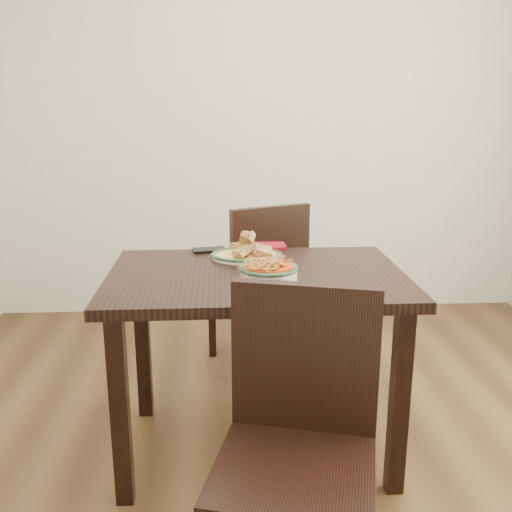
{
  "coord_description": "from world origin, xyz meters",
  "views": [
    {
      "loc": [
        -0.27,
        -1.95,
        1.37
      ],
      "look_at": [
        -0.14,
        0.12,
        0.81
      ],
      "focal_mm": 40.0,
      "sensor_mm": 36.0,
      "label": 1
    }
  ],
  "objects": [
    {
      "name": "napkin",
      "position": [
        -0.05,
        0.49,
        0.76
      ],
      "size": [
        0.14,
        0.12,
        0.01
      ],
      "primitive_type": "cube",
      "rotation": [
        0.0,
        0.0,
        0.01
      ],
      "color": "maroon",
      "rests_on": "dining_table"
    },
    {
      "name": "wall_back",
      "position": [
        0.0,
        1.75,
        1.3
      ],
      "size": [
        3.5,
        0.1,
        2.6
      ],
      "primitive_type": "cube",
      "color": "beige",
      "rests_on": "ground"
    },
    {
      "name": "chair_near",
      "position": [
        -0.06,
        -0.58,
        0.5
      ],
      "size": [
        0.51,
        0.51,
        0.89
      ],
      "rotation": [
        0.0,
        0.0,
        -0.26
      ],
      "color": "black",
      "rests_on": "ground"
    },
    {
      "name": "noodle_bowl",
      "position": [
        -0.1,
        -0.02,
        0.79
      ],
      "size": [
        0.22,
        0.22,
        0.08
      ],
      "color": "beige",
      "rests_on": "dining_table"
    },
    {
      "name": "floor",
      "position": [
        0.0,
        0.0,
        0.0
      ],
      "size": [
        3.5,
        3.5,
        0.0
      ],
      "primitive_type": "plane",
      "color": "#3C2713",
      "rests_on": "ground"
    },
    {
      "name": "dining_table",
      "position": [
        -0.14,
        0.1,
        0.64
      ],
      "size": [
        1.12,
        0.74,
        0.75
      ],
      "color": "black",
      "rests_on": "ground"
    },
    {
      "name": "smartphone",
      "position": [
        -0.32,
        0.44,
        0.76
      ],
      "size": [
        0.15,
        0.1,
        0.01
      ],
      "primitive_type": "cube",
      "rotation": [
        0.0,
        0.0,
        0.18
      ],
      "color": "black",
      "rests_on": "dining_table"
    },
    {
      "name": "chair_far",
      "position": [
        -0.07,
        0.84,
        0.5
      ],
      "size": [
        0.55,
        0.55,
        0.89
      ],
      "rotation": [
        0.0,
        0.0,
        3.54
      ],
      "color": "black",
      "rests_on": "ground"
    },
    {
      "name": "fish_plate",
      "position": [
        -0.17,
        0.31,
        0.79
      ],
      "size": [
        0.28,
        0.22,
        0.11
      ],
      "color": "white",
      "rests_on": "dining_table"
    }
  ]
}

